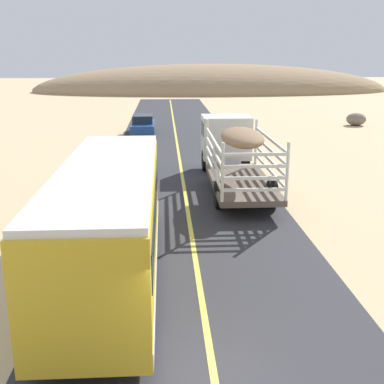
# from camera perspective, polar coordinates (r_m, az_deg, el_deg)

# --- Properties ---
(livestock_truck) EXTENTS (2.53, 9.70, 3.02)m
(livestock_truck) POSITION_cam_1_polar(r_m,az_deg,el_deg) (24.20, 4.58, 5.49)
(livestock_truck) COLOR silver
(livestock_truck) RESTS_ON road_surface
(bus) EXTENTS (2.54, 10.00, 3.21)m
(bus) POSITION_cam_1_polar(r_m,az_deg,el_deg) (13.65, -9.53, -3.07)
(bus) COLOR gold
(bus) RESTS_ON road_surface
(car_far) EXTENTS (1.80, 4.40, 1.46)m
(car_far) POSITION_cam_1_polar(r_m,az_deg,el_deg) (38.77, -5.71, 7.72)
(car_far) COLOR #264C8C
(car_far) RESTS_ON road_surface
(boulder_mid_field) EXTENTS (1.69, 1.62, 1.07)m
(boulder_mid_field) POSITION_cam_1_polar(r_m,az_deg,el_deg) (45.61, 18.49, 8.01)
(boulder_mid_field) COLOR #756656
(boulder_mid_field) RESTS_ON ground
(distant_hill) EXTENTS (58.09, 21.27, 8.79)m
(distant_hill) POSITION_cam_1_polar(r_m,az_deg,el_deg) (82.41, 2.27, 11.58)
(distant_hill) COLOR #997C5A
(distant_hill) RESTS_ON ground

